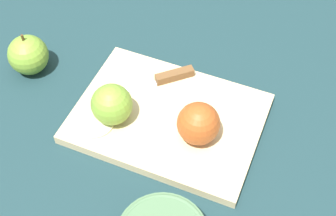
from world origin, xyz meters
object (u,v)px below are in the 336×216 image
(knife, at_px, (169,77))
(apple_whole, at_px, (28,55))
(apple_half_left, at_px, (198,124))
(apple_half_right, at_px, (112,104))

(knife, distance_m, apple_whole, 0.27)
(apple_half_left, distance_m, knife, 0.14)
(apple_half_right, bearing_deg, apple_half_left, -108.95)
(apple_half_left, relative_size, knife, 0.50)
(apple_whole, bearing_deg, knife, -177.51)
(apple_half_right, relative_size, knife, 0.50)
(apple_half_right, bearing_deg, knife, -51.08)
(apple_half_right, relative_size, apple_whole, 0.81)
(apple_half_left, bearing_deg, knife, -122.85)
(apple_half_right, xyz_separation_m, apple_whole, (0.20, -0.10, -0.02))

